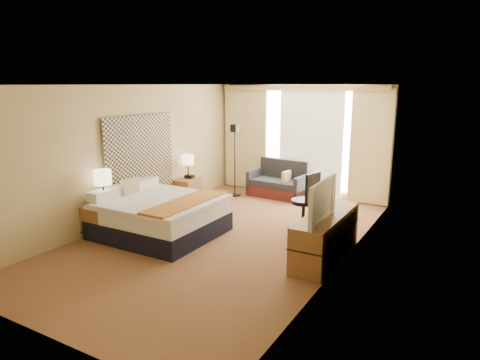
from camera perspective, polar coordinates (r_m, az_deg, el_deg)
The scene contains 21 objects.
floor at distance 7.55m, azimuth -2.12°, elevation -7.57°, with size 4.20×7.00×0.02m, color #552618.
ceiling at distance 7.08m, azimuth -2.30°, elevation 12.58°, with size 4.20×7.00×0.02m, color silver.
wall_back at distance 10.30m, azimuth 8.22°, elevation 5.24°, with size 4.20×0.02×2.60m, color tan.
wall_front at distance 4.70m, azimuth -25.54°, elevation -4.81°, with size 4.20×0.02×2.60m, color tan.
wall_left at distance 8.49m, azimuth -14.33°, elevation 3.40°, with size 0.02×7.00×2.60m, color tan.
wall_right at distance 6.36m, azimuth 14.05°, elevation 0.39°, with size 0.02×7.00×2.60m, color tan.
headboard at distance 8.61m, azimuth -13.21°, elevation 3.45°, with size 0.06×1.85×1.50m, color black.
nightstand_left at distance 7.85m, azimuth -18.04°, elevation -5.27°, with size 0.45×0.52×0.55m, color #946135.
nightstand_right at distance 9.63m, azimuth -7.02°, elevation -1.46°, with size 0.45×0.52×0.55m, color #946135.
media_dresser at distance 6.69m, azimuth 11.37°, elevation -7.33°, with size 0.50×1.80×0.70m, color #946135.
window at distance 10.18m, azimuth 9.47°, elevation 5.23°, with size 2.30×0.02×2.30m, color silver.
curtains at distance 10.18m, azimuth 7.98°, elevation 5.78°, with size 4.12×0.19×2.56m.
bed at distance 7.69m, azimuth -10.69°, elevation -4.68°, with size 1.94×1.78×0.94m.
loveseat at distance 10.20m, azimuth 5.24°, elevation -0.57°, with size 1.42×0.84×0.85m.
floor_lamp at distance 10.00m, azimuth -0.70°, elevation 4.59°, with size 0.22×0.22×1.70m.
desk_chair at distance 7.89m, azimuth 8.82°, elevation -3.17°, with size 0.52×0.52×1.07m.
lamp_left at distance 7.69m, azimuth -17.86°, elevation 0.24°, with size 0.30×0.30×0.63m.
lamp_right at distance 9.53m, azimuth -6.96°, elevation 2.64°, with size 0.25×0.25×0.54m.
tissue_box at distance 7.77m, azimuth -16.79°, elevation -2.83°, with size 0.12×0.12×0.11m, color #94BAE4.
telephone at distance 9.64m, azimuth -6.75°, elevation 0.47°, with size 0.18×0.14×0.07m, color black.
television at distance 6.17m, azimuth 10.05°, elevation -2.66°, with size 1.05×0.14×0.60m, color black.
Camera 1 is at (3.76, -6.00, 2.62)m, focal length 32.00 mm.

